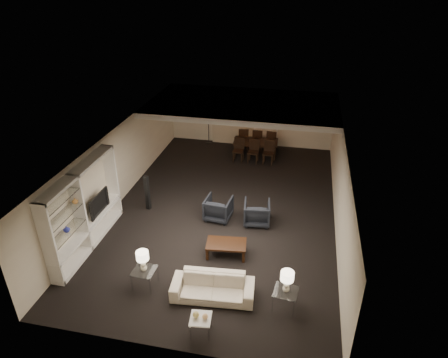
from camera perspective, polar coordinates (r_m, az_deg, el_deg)
floor at (r=13.01m, az=0.00°, el=-4.27°), size 11.00×11.00×0.00m
ceiling at (r=11.86m, az=0.00°, el=5.97°), size 7.00×11.00×0.02m
wall_back at (r=17.37m, az=3.78°, el=8.86°), size 7.00×0.02×2.50m
wall_front at (r=8.09m, az=-8.42°, el=-17.34°), size 7.00×0.02×2.50m
wall_left at (r=13.47m, az=-14.74°, el=2.01°), size 0.02×11.00×2.50m
wall_right at (r=12.24m, az=16.25°, el=-0.97°), size 0.02×11.00×2.50m
ceiling_soffit at (r=15.13m, az=2.77°, el=10.53°), size 7.00×4.00×0.20m
curtains at (r=17.46m, az=0.78°, el=8.84°), size 1.50×0.12×2.40m
door at (r=17.34m, az=6.05°, el=8.02°), size 0.90×0.05×2.10m
painting at (r=17.09m, az=10.85°, el=9.15°), size 0.95×0.04×0.65m
media_unit at (r=11.45m, az=-19.29°, el=-4.08°), size 0.38×3.40×2.35m
pendant_light at (r=15.24m, az=3.86°, el=8.73°), size 0.52×0.52×0.24m
sofa at (r=9.76m, az=-1.62°, el=-15.20°), size 2.01×0.93×0.57m
coffee_table at (r=11.00m, az=0.33°, el=-9.95°), size 1.13×0.74×0.38m
armchair_left at (r=12.36m, az=-0.81°, el=-4.20°), size 0.85×0.87×0.73m
armchair_right at (r=12.20m, az=4.72°, el=-4.80°), size 0.87×0.89×0.73m
side_table_left at (r=10.22m, az=-11.21°, el=-13.72°), size 0.56×0.56×0.50m
side_table_right at (r=9.63m, az=8.71°, el=-16.62°), size 0.60×0.60×0.50m
table_lamp_left at (r=9.88m, az=-11.50°, el=-11.44°), size 0.32×0.32×0.55m
table_lamp_right at (r=9.27m, az=8.95°, el=-14.31°), size 0.31×0.31×0.55m
marble_table at (r=9.06m, az=-3.32°, el=-20.15°), size 0.49×0.49×0.45m
gold_gourd_a at (r=8.86m, az=-4.03°, el=-18.77°), size 0.14×0.14×0.14m
gold_gourd_b at (r=8.83m, az=-2.71°, el=-19.03°), size 0.12×0.12×0.12m
television at (r=11.90m, az=-17.81°, el=-3.29°), size 1.01×0.13×0.58m
vase_blue at (r=10.84m, az=-21.57°, el=-6.66°), size 0.16×0.16×0.17m
vase_amber at (r=10.98m, az=-20.52°, el=-2.94°), size 0.15×0.15×0.16m
floor_speaker at (r=12.96m, az=-10.90°, el=-1.93°), size 0.15×0.15×1.18m
dining_table at (r=16.55m, az=4.49°, el=4.34°), size 1.85×1.11×0.63m
chair_nl at (r=15.98m, az=2.06°, el=4.11°), size 0.45×0.45×0.94m
chair_nm at (r=15.90m, az=4.19°, el=3.92°), size 0.46×0.46×0.94m
chair_nr at (r=15.84m, az=6.34°, el=3.72°), size 0.45×0.45×0.94m
chair_fl at (r=17.16m, az=2.82°, el=5.84°), size 0.49×0.49×0.94m
chair_fm at (r=17.08m, az=4.81°, el=5.67°), size 0.45×0.45×0.94m
chair_fr at (r=17.03m, az=6.82°, el=5.49°), size 0.45×0.45×0.94m
floor_lamp at (r=17.56m, az=-2.22°, el=7.66°), size 0.31×0.31×1.66m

